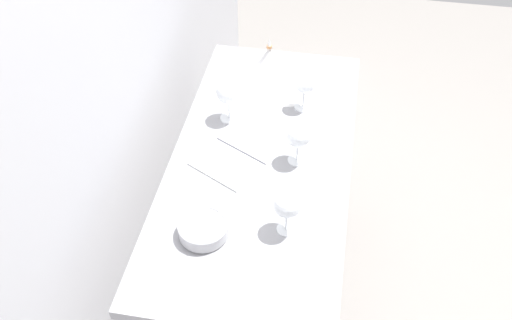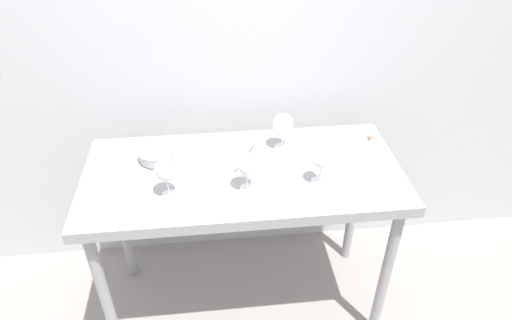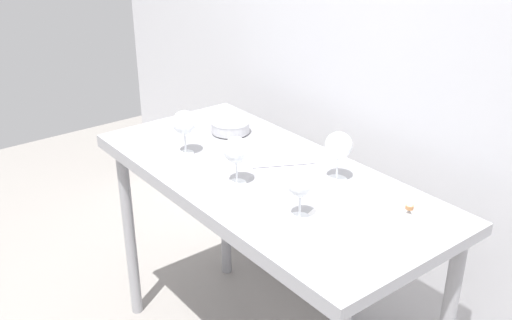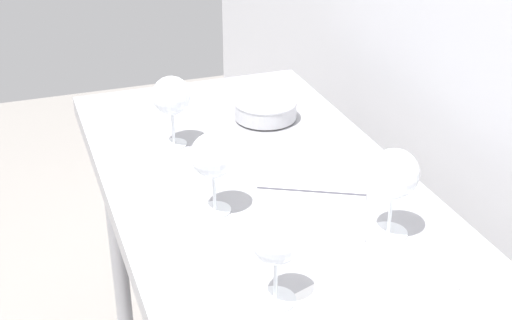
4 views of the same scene
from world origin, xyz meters
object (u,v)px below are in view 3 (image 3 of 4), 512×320
(wine_glass_near_left, at_px, (184,124))
(wine_glass_near_center, at_px, (236,151))
(wine_glass_far_right, at_px, (339,147))
(tasting_sheet_upper, at_px, (346,207))
(open_notebook, at_px, (284,167))
(decanter_funnel, at_px, (408,222))
(tasting_bowl, at_px, (230,126))
(wine_glass_near_right, at_px, (301,185))

(wine_glass_near_left, xyz_separation_m, wine_glass_near_center, (0.32, 0.00, -0.00))
(wine_glass_far_right, height_order, wine_glass_near_center, wine_glass_far_right)
(wine_glass_near_left, bearing_deg, tasting_sheet_upper, 14.83)
(open_notebook, bearing_deg, wine_glass_far_right, 51.29)
(decanter_funnel, bearing_deg, open_notebook, 178.37)
(tasting_sheet_upper, bearing_deg, tasting_bowl, 154.96)
(wine_glass_near_right, bearing_deg, decanter_funnel, 34.15)
(wine_glass_far_right, bearing_deg, wine_glass_near_left, -150.26)
(wine_glass_far_right, height_order, tasting_sheet_upper, wine_glass_far_right)
(wine_glass_far_right, xyz_separation_m, wine_glass_near_center, (-0.19, -0.29, -0.00))
(tasting_sheet_upper, bearing_deg, wine_glass_near_right, -123.50)
(tasting_sheet_upper, height_order, decanter_funnel, decanter_funnel)
(wine_glass_near_left, relative_size, wine_glass_near_center, 1.01)
(wine_glass_far_right, distance_m, decanter_funnel, 0.40)
(wine_glass_near_right, bearing_deg, open_notebook, 147.01)
(wine_glass_far_right, bearing_deg, tasting_sheet_upper, -36.09)
(wine_glass_near_right, relative_size, decanter_funnel, 1.19)
(wine_glass_near_right, height_order, wine_glass_far_right, wine_glass_far_right)
(tasting_bowl, bearing_deg, decanter_funnel, -3.60)
(decanter_funnel, bearing_deg, wine_glass_near_center, -161.47)
(open_notebook, height_order, tasting_bowl, tasting_bowl)
(tasting_sheet_upper, xyz_separation_m, tasting_bowl, (-0.74, 0.08, 0.03))
(wine_glass_near_right, relative_size, wine_glass_far_right, 0.90)
(wine_glass_near_center, xyz_separation_m, open_notebook, (0.01, 0.21, -0.12))
(wine_glass_near_left, bearing_deg, open_notebook, 32.89)
(wine_glass_near_right, bearing_deg, wine_glass_near_left, -178.47)
(open_notebook, distance_m, tasting_sheet_upper, 0.35)
(wine_glass_near_center, bearing_deg, decanter_funnel, 18.53)
(wine_glass_near_left, height_order, tasting_bowl, wine_glass_near_left)
(wine_glass_near_left, bearing_deg, wine_glass_far_right, 29.74)
(tasting_sheet_upper, bearing_deg, decanter_funnel, -14.19)
(open_notebook, bearing_deg, wine_glass_near_left, -119.43)
(wine_glass_near_right, distance_m, wine_glass_near_center, 0.31)
(wine_glass_near_right, xyz_separation_m, decanter_funnel, (0.27, 0.18, -0.07))
(wine_glass_near_right, bearing_deg, wine_glass_far_right, 112.85)
(wine_glass_near_center, height_order, tasting_bowl, wine_glass_near_center)
(wine_glass_far_right, bearing_deg, open_notebook, -156.38)
(wine_glass_far_right, bearing_deg, wine_glass_near_center, -123.50)
(tasting_sheet_upper, bearing_deg, wine_glass_near_left, 175.90)
(wine_glass_near_left, xyz_separation_m, tasting_bowl, (-0.07, 0.26, -0.09))
(open_notebook, xyz_separation_m, tasting_sheet_upper, (0.34, -0.03, -0.00))
(open_notebook, distance_m, decanter_funnel, 0.57)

